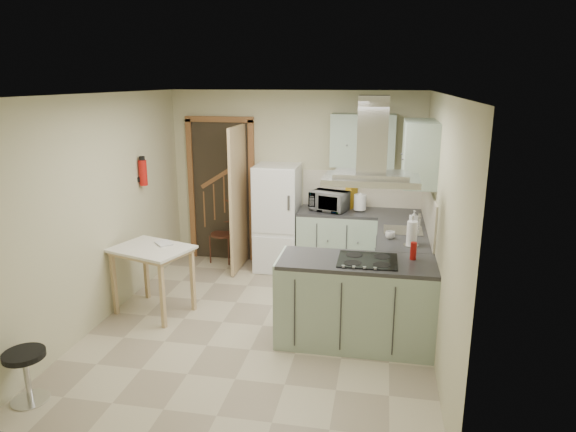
% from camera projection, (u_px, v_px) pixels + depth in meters
% --- Properties ---
extents(floor, '(4.20, 4.20, 0.00)m').
position_uv_depth(floor, '(262.00, 326.00, 5.68)').
color(floor, '#B8AC8F').
rests_on(floor, ground).
extents(ceiling, '(4.20, 4.20, 0.00)m').
position_uv_depth(ceiling, '(259.00, 94.00, 5.04)').
color(ceiling, silver).
rests_on(ceiling, back_wall).
extents(back_wall, '(3.60, 0.00, 3.60)m').
position_uv_depth(back_wall, '(295.00, 180.00, 7.35)').
color(back_wall, '#BEB993').
rests_on(back_wall, floor).
extents(left_wall, '(0.00, 4.20, 4.20)m').
position_uv_depth(left_wall, '(103.00, 209.00, 5.68)').
color(left_wall, '#BEB993').
rests_on(left_wall, floor).
extents(right_wall, '(0.00, 4.20, 4.20)m').
position_uv_depth(right_wall, '(439.00, 225.00, 5.04)').
color(right_wall, '#BEB993').
rests_on(right_wall, floor).
extents(doorway, '(1.10, 0.12, 2.10)m').
position_uv_depth(doorway, '(221.00, 191.00, 7.57)').
color(doorway, brown).
rests_on(doorway, floor).
extents(fridge, '(0.60, 0.60, 1.50)m').
position_uv_depth(fridge, '(277.00, 218.00, 7.23)').
color(fridge, white).
rests_on(fridge, floor).
extents(counter_back, '(1.08, 0.60, 0.90)m').
position_uv_depth(counter_back, '(338.00, 241.00, 7.16)').
color(counter_back, '#9EB2A0').
rests_on(counter_back, floor).
extents(counter_right, '(0.60, 1.95, 0.90)m').
position_uv_depth(counter_right, '(400.00, 262.00, 6.37)').
color(counter_right, '#9EB2A0').
rests_on(counter_right, floor).
extents(splashback, '(1.68, 0.02, 0.50)m').
position_uv_depth(splashback, '(362.00, 189.00, 7.20)').
color(splashback, beige).
rests_on(splashback, counter_back).
extents(wall_cabinet_back, '(0.85, 0.35, 0.70)m').
position_uv_depth(wall_cabinet_back, '(363.00, 140.00, 6.86)').
color(wall_cabinet_back, '#9EB2A0').
rests_on(wall_cabinet_back, back_wall).
extents(wall_cabinet_right, '(0.35, 0.90, 0.70)m').
position_uv_depth(wall_cabinet_right, '(419.00, 152.00, 5.72)').
color(wall_cabinet_right, '#9EB2A0').
rests_on(wall_cabinet_right, right_wall).
extents(peninsula, '(1.55, 0.65, 0.90)m').
position_uv_depth(peninsula, '(356.00, 302.00, 5.21)').
color(peninsula, '#9EB2A0').
rests_on(peninsula, floor).
extents(hob, '(0.58, 0.50, 0.01)m').
position_uv_depth(hob, '(368.00, 260.00, 5.08)').
color(hob, black).
rests_on(hob, peninsula).
extents(extractor_hood, '(0.90, 0.55, 0.10)m').
position_uv_depth(extractor_hood, '(371.00, 179.00, 4.87)').
color(extractor_hood, silver).
rests_on(extractor_hood, ceiling).
extents(sink, '(0.45, 0.40, 0.01)m').
position_uv_depth(sink, '(403.00, 230.00, 6.08)').
color(sink, silver).
rests_on(sink, counter_right).
extents(fire_extinguisher, '(0.10, 0.10, 0.32)m').
position_uv_depth(fire_extinguisher, '(143.00, 173.00, 6.46)').
color(fire_extinguisher, '#B2140F').
rests_on(fire_extinguisher, left_wall).
extents(drop_leaf_table, '(1.00, 0.86, 0.79)m').
position_uv_depth(drop_leaf_table, '(154.00, 280.00, 5.92)').
color(drop_leaf_table, '#D1B580').
rests_on(drop_leaf_table, floor).
extents(bentwood_chair, '(0.41, 0.41, 0.83)m').
position_uv_depth(bentwood_chair, '(223.00, 234.00, 7.61)').
color(bentwood_chair, '#50241A').
rests_on(bentwood_chair, floor).
extents(stool, '(0.35, 0.35, 0.46)m').
position_uv_depth(stool, '(27.00, 376.00, 4.30)').
color(stool, black).
rests_on(stool, floor).
extents(microwave, '(0.56, 0.47, 0.27)m').
position_uv_depth(microwave, '(329.00, 201.00, 6.99)').
color(microwave, black).
rests_on(microwave, counter_back).
extents(kettle, '(0.21, 0.21, 0.25)m').
position_uv_depth(kettle, '(360.00, 202.00, 6.97)').
color(kettle, white).
rests_on(kettle, counter_back).
extents(cereal_box, '(0.16, 0.23, 0.32)m').
position_uv_depth(cereal_box, '(351.00, 197.00, 7.14)').
color(cereal_box, '#BF8A16').
rests_on(cereal_box, counter_back).
extents(soap_bottle, '(0.11, 0.11, 0.19)m').
position_uv_depth(soap_bottle, '(414.00, 218.00, 6.28)').
color(soap_bottle, '#AAAAB6').
rests_on(soap_bottle, counter_right).
extents(paper_towel, '(0.13, 0.13, 0.28)m').
position_uv_depth(paper_towel, '(412.00, 233.00, 5.51)').
color(paper_towel, silver).
rests_on(paper_towel, counter_right).
extents(cup, '(0.13, 0.13, 0.09)m').
position_uv_depth(cup, '(390.00, 235.00, 5.77)').
color(cup, silver).
rests_on(cup, counter_right).
extents(red_bottle, '(0.06, 0.06, 0.18)m').
position_uv_depth(red_bottle, '(413.00, 251.00, 5.10)').
color(red_bottle, '#9D110D').
rests_on(red_bottle, peninsula).
extents(book, '(0.26, 0.26, 0.10)m').
position_uv_depth(book, '(157.00, 241.00, 5.89)').
color(book, '#953431').
rests_on(book, drop_leaf_table).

